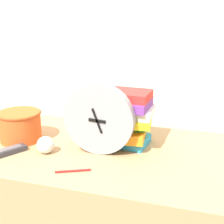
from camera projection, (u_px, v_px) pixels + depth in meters
wall_back at (99, 20)px, 1.50m from camera, size 6.00×0.04×2.40m
desk at (73, 217)px, 1.40m from camera, size 1.39×0.63×0.71m
desk_clock at (99, 119)px, 1.18m from camera, size 0.28×0.04×0.28m
book_stack at (124, 118)px, 1.27m from camera, size 0.26×0.20×0.23m
basket at (20, 125)px, 1.33m from camera, size 0.18×0.18×0.13m
tv_remote at (7, 152)px, 1.21m from camera, size 0.12×0.15×0.02m
crumpled_paper_ball at (45, 145)px, 1.21m from camera, size 0.07×0.07×0.07m
pen at (73, 171)px, 1.08m from camera, size 0.12×0.06×0.01m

